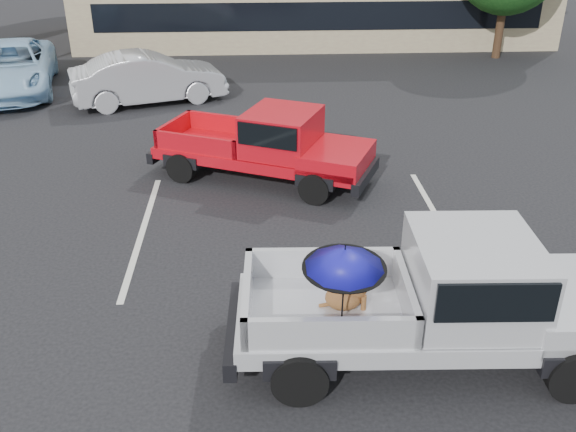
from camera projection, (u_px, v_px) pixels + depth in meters
name	position (u px, v px, depth m)	size (l,w,h in m)	color
ground	(300.00, 282.00, 11.06)	(90.00, 90.00, 0.00)	black
stripe_left	(142.00, 232.00, 12.69)	(0.12, 5.00, 0.01)	silver
stripe_right	(441.00, 224.00, 12.98)	(0.12, 5.00, 0.01)	silver
silver_pickup	(453.00, 294.00, 8.88)	(5.76, 2.28, 2.06)	black
red_pickup	(276.00, 143.00, 14.50)	(5.38, 3.69, 1.68)	black
silver_sedan	(149.00, 78.00, 19.99)	(1.65, 4.73, 1.56)	#B6B8BE
blue_suv	(10.00, 68.00, 21.06)	(2.64, 5.73, 1.59)	#9DC9EA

